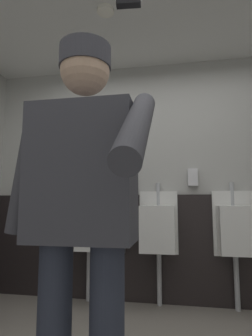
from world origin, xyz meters
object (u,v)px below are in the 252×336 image
(urinal_left, at_px, (87,227))
(urinal_right, at_px, (236,229))
(soap_dispenser, at_px, (193,177))
(urinal_middle, at_px, (158,228))
(person, at_px, (82,204))

(urinal_left, height_order, urinal_right, same)
(urinal_left, bearing_deg, soap_dispenser, 6.12)
(urinal_left, distance_m, urinal_middle, 0.75)
(soap_dispenser, bearing_deg, urinal_right, -17.22)
(urinal_left, xyz_separation_m, urinal_right, (1.50, 0.00, 0.00))
(urinal_middle, bearing_deg, person, -96.39)
(urinal_right, distance_m, person, 2.00)
(person, bearing_deg, urinal_middle, 83.61)
(soap_dispenser, bearing_deg, urinal_left, -173.88)
(urinal_middle, bearing_deg, soap_dispenser, 18.14)
(urinal_middle, bearing_deg, urinal_left, 180.00)
(urinal_right, height_order, soap_dispenser, soap_dispenser)
(person, xyz_separation_m, soap_dispenser, (0.56, 1.86, 0.27))
(urinal_right, relative_size, person, 0.72)
(person, height_order, soap_dispenser, person)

